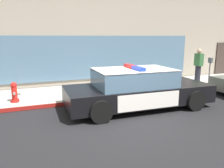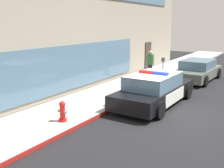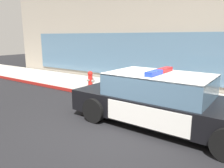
{
  "view_description": "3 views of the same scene",
  "coord_description": "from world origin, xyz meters",
  "px_view_note": "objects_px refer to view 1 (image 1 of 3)",
  "views": [
    {
      "loc": [
        -2.51,
        -5.7,
        2.44
      ],
      "look_at": [
        0.23,
        1.38,
        0.83
      ],
      "focal_mm": 35.59,
      "sensor_mm": 36.0,
      "label": 1
    },
    {
      "loc": [
        -9.83,
        -3.47,
        3.52
      ],
      "look_at": [
        -0.62,
        2.14,
        1.09
      ],
      "focal_mm": 43.95,
      "sensor_mm": 36.0,
      "label": 2
    },
    {
      "loc": [
        3.04,
        -4.33,
        2.32
      ],
      "look_at": [
        -1.13,
        1.67,
        0.73
      ],
      "focal_mm": 34.89,
      "sensor_mm": 36.0,
      "label": 3
    }
  ],
  "objects_px": {
    "fire_hydrant": "(14,92)",
    "pedestrian_on_sidewalk": "(198,66)",
    "police_cruiser": "(137,89)",
    "parking_meter": "(210,66)"
  },
  "relations": [
    {
      "from": "parking_meter",
      "to": "police_cruiser",
      "type": "bearing_deg",
      "value": -163.18
    },
    {
      "from": "police_cruiser",
      "to": "parking_meter",
      "type": "height_order",
      "value": "police_cruiser"
    },
    {
      "from": "police_cruiser",
      "to": "fire_hydrant",
      "type": "xyz_separation_m",
      "value": [
        -3.99,
        1.74,
        -0.18
      ]
    },
    {
      "from": "police_cruiser",
      "to": "parking_meter",
      "type": "xyz_separation_m",
      "value": [
        4.55,
        1.38,
        0.4
      ]
    },
    {
      "from": "fire_hydrant",
      "to": "parking_meter",
      "type": "bearing_deg",
      "value": -2.44
    },
    {
      "from": "fire_hydrant",
      "to": "parking_meter",
      "type": "relative_size",
      "value": 0.54
    },
    {
      "from": "fire_hydrant",
      "to": "pedestrian_on_sidewalk",
      "type": "distance_m",
      "value": 8.68
    },
    {
      "from": "police_cruiser",
      "to": "fire_hydrant",
      "type": "relative_size",
      "value": 6.99
    },
    {
      "from": "fire_hydrant",
      "to": "parking_meter",
      "type": "xyz_separation_m",
      "value": [
        8.55,
        -0.36,
        0.58
      ]
    },
    {
      "from": "police_cruiser",
      "to": "pedestrian_on_sidewalk",
      "type": "xyz_separation_m",
      "value": [
        4.66,
        2.25,
        0.33
      ]
    }
  ]
}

